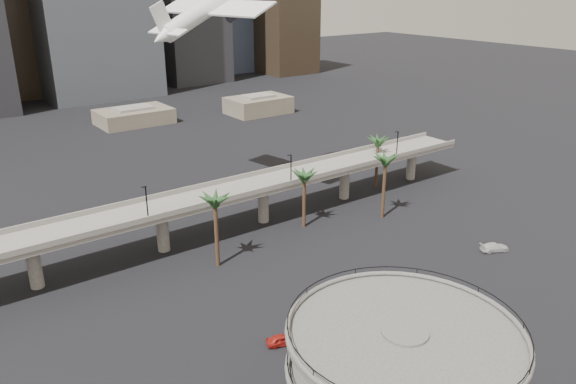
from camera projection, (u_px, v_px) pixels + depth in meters
overpass at (215, 200)px, 106.21m from camera, size 130.00×9.30×14.70m
palm_trees at (328, 169)px, 111.07m from camera, size 54.40×18.40×14.00m
low_buildings at (98, 126)px, 177.23m from camera, size 135.00×27.50×6.80m
airborne_jet at (216, 3)px, 110.34m from camera, size 31.76×29.39×16.07m
car_a at (282, 340)px, 76.00m from camera, size 4.71×3.15×1.49m
car_b at (346, 300)px, 85.55m from camera, size 4.27×2.17×1.34m
car_c at (495, 247)px, 102.15m from camera, size 5.68×4.12×1.53m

